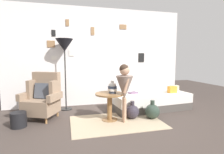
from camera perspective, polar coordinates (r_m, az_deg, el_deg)
name	(u,v)px	position (r m, az deg, el deg)	size (l,w,h in m)	color
ground_plane	(117,131)	(3.25, 1.72, -16.95)	(12.00, 12.00, 0.00)	#423833
gallery_wall	(97,57)	(4.89, -4.68, 6.43)	(4.80, 0.12, 2.60)	silver
rug	(116,122)	(3.65, 1.45, -14.23)	(1.78, 1.15, 0.01)	tan
armchair	(43,98)	(4.05, -21.29, -6.18)	(0.89, 0.81, 0.97)	#9E7042
daybed	(151,101)	(4.57, 12.28, -7.60)	(1.96, 0.97, 0.40)	#4C4742
pillow_head	(175,88)	(5.02, 19.41, -3.40)	(0.20, 0.12, 0.15)	beige
pillow_mid	(172,89)	(4.74, 18.72, -3.81)	(0.21, 0.12, 0.16)	orange
side_table	(110,101)	(3.64, -0.71, -7.68)	(0.58, 0.58, 0.56)	olive
vase_striped	(112,88)	(3.59, 0.10, -3.58)	(0.18, 0.18, 0.26)	#2D384C
floor_lamp	(65,48)	(4.48, -14.97, 9.05)	(0.42, 0.42, 1.73)	black
person_child	(124,85)	(3.50, 4.02, -2.64)	(0.34, 0.34, 1.15)	tan
book_on_daybed	(133,93)	(4.45, 6.75, -5.03)	(0.22, 0.16, 0.03)	slate
demijohn_near	(132,112)	(3.83, 6.52, -10.98)	(0.29, 0.29, 0.38)	#332D38
demijohn_far	(152,111)	(3.90, 12.77, -10.64)	(0.31, 0.31, 0.39)	#2D3D33
magazine_basket	(19,120)	(3.79, -27.78, -12.01)	(0.28, 0.28, 0.28)	black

